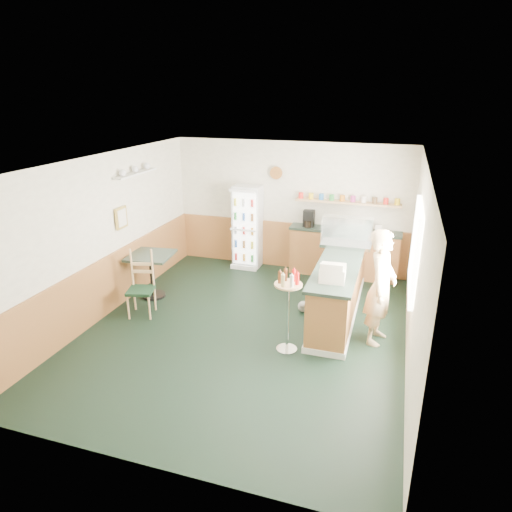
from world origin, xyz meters
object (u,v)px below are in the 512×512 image
at_px(drinks_fridge, 247,227).
at_px(cash_register, 333,273).
at_px(shopkeeper, 381,287).
at_px(condiment_stand, 288,301).
at_px(display_case, 347,233).
at_px(cafe_table, 152,267).
at_px(cafe_chair, 143,281).

relative_size(drinks_fridge, cash_register, 4.59).
distance_m(drinks_fridge, shopkeeper, 3.80).
relative_size(cash_register, condiment_stand, 0.31).
xyz_separation_m(display_case, cafe_table, (-3.40, -1.06, -0.67)).
distance_m(shopkeeper, condiment_stand, 1.43).
xyz_separation_m(shopkeeper, cafe_table, (-4.10, 0.38, -0.30)).
height_order(display_case, cafe_table, display_case).
xyz_separation_m(cash_register, cafe_chair, (-3.21, -0.04, -0.52)).
bearing_deg(shopkeeper, cash_register, 116.85).
distance_m(drinks_fridge, cash_register, 3.45).
height_order(drinks_fridge, cash_register, drinks_fridge).
xyz_separation_m(display_case, cafe_chair, (-3.21, -1.68, -0.67)).
xyz_separation_m(shopkeeper, cafe_chair, (-3.91, -0.24, -0.31)).
bearing_deg(cafe_table, display_case, 17.27).
bearing_deg(cafe_table, cafe_chair, -73.23).
xyz_separation_m(condiment_stand, cafe_chair, (-2.66, 0.45, -0.22)).
bearing_deg(shopkeeper, drinks_fridge, 60.90).
xyz_separation_m(drinks_fridge, cafe_chair, (-0.99, -2.66, -0.30)).
bearing_deg(cafe_chair, condiment_stand, -24.42).
xyz_separation_m(condiment_stand, cafe_table, (-2.85, 1.07, -0.22)).
height_order(cash_register, shopkeeper, shopkeeper).
bearing_deg(condiment_stand, drinks_fridge, 118.21).
xyz_separation_m(drinks_fridge, cash_register, (2.22, -2.63, 0.23)).
distance_m(cash_register, cafe_table, 3.49).
bearing_deg(cash_register, cafe_chair, 177.10).
height_order(display_case, cafe_chair, display_case).
xyz_separation_m(drinks_fridge, cafe_table, (-1.18, -2.04, -0.30)).
distance_m(drinks_fridge, cafe_chair, 2.86).
height_order(cash_register, cafe_table, cash_register).
relative_size(drinks_fridge, shopkeeper, 0.99).
bearing_deg(cafe_chair, cash_register, -14.14).
relative_size(display_case, cafe_table, 1.05).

